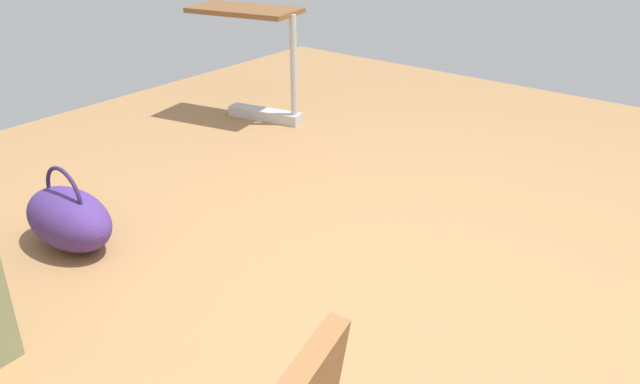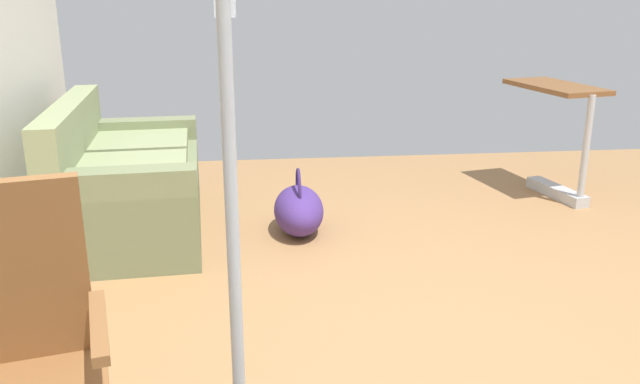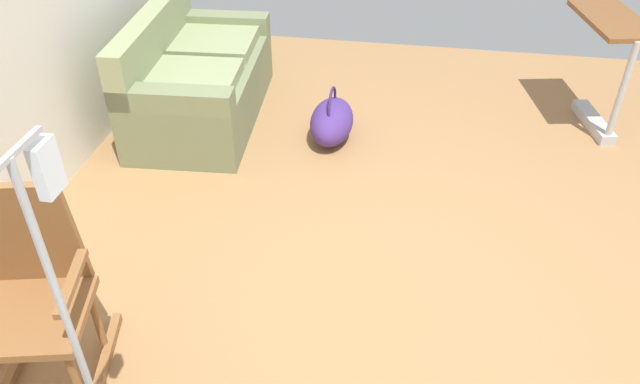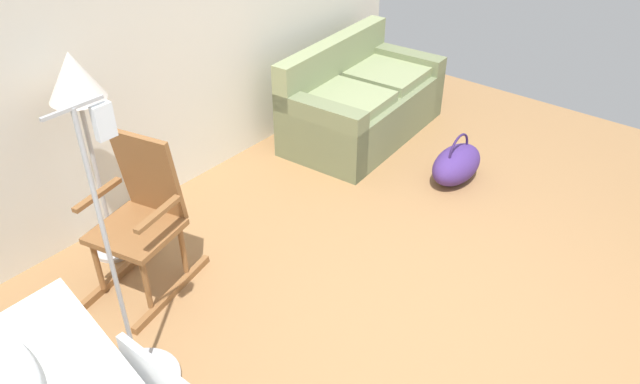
{
  "view_description": "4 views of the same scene",
  "coord_description": "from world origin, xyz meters",
  "px_view_note": "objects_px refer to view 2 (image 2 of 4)",
  "views": [
    {
      "loc": [
        -1.13,
        2.07,
        1.63
      ],
      "look_at": [
        0.02,
        0.6,
        0.73
      ],
      "focal_mm": 35.65,
      "sensor_mm": 36.0,
      "label": 1
    },
    {
      "loc": [
        -2.49,
        0.97,
        1.54
      ],
      "look_at": [
        0.28,
        0.66,
        0.67
      ],
      "focal_mm": 37.11,
      "sensor_mm": 36.0,
      "label": 2
    },
    {
      "loc": [
        -2.49,
        0.05,
        2.49
      ],
      "look_at": [
        0.04,
        0.48,
        0.61
      ],
      "focal_mm": 34.67,
      "sensor_mm": 36.0,
      "label": 3
    },
    {
      "loc": [
        -2.49,
        -1.17,
        2.76
      ],
      "look_at": [
        -0.09,
        0.77,
        0.69
      ],
      "focal_mm": 34.16,
      "sensor_mm": 36.0,
      "label": 4
    }
  ],
  "objects_px": {
    "rocking_chair": "(17,376)",
    "duffel_bag": "(299,210)",
    "couch": "(127,185)",
    "overbed_table": "(559,127)"
  },
  "relations": [
    {
      "from": "rocking_chair",
      "to": "overbed_table",
      "type": "xyz_separation_m",
      "value": [
        2.95,
        -2.98,
        0.03
      ]
    },
    {
      "from": "rocking_chair",
      "to": "overbed_table",
      "type": "bearing_deg",
      "value": -45.25
    },
    {
      "from": "overbed_table",
      "to": "duffel_bag",
      "type": "xyz_separation_m",
      "value": [
        -0.6,
        2.01,
        -0.38
      ]
    },
    {
      "from": "rocking_chair",
      "to": "duffel_bag",
      "type": "bearing_deg",
      "value": -22.43
    },
    {
      "from": "couch",
      "to": "rocking_chair",
      "type": "distance_m",
      "value": 2.55
    },
    {
      "from": "overbed_table",
      "to": "couch",
      "type": "bearing_deg",
      "value": 97.68
    },
    {
      "from": "overbed_table",
      "to": "duffel_bag",
      "type": "relative_size",
      "value": 1.55
    },
    {
      "from": "overbed_table",
      "to": "duffel_bag",
      "type": "distance_m",
      "value": 2.13
    },
    {
      "from": "couch",
      "to": "duffel_bag",
      "type": "relative_size",
      "value": 2.93
    },
    {
      "from": "rocking_chair",
      "to": "overbed_table",
      "type": "relative_size",
      "value": 1.2
    }
  ]
}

